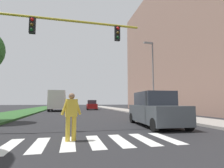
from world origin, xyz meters
name	(u,v)px	position (x,y,z in m)	size (l,w,h in m)	color
ground_plane	(76,111)	(0.00, 30.00, 0.00)	(140.00, 140.00, 0.00)	#262628
crosswalk	(95,142)	(0.00, 7.31, 0.00)	(5.85, 2.20, 0.01)	silver
median_strip	(26,111)	(-6.91, 28.00, 0.07)	(4.17, 64.00, 0.15)	#2D5B28
apartment_block_right	(210,42)	(18.95, 22.00, 10.20)	(13.97, 34.79, 20.39)	#937060
sidewalk_right	(126,110)	(7.88, 28.00, 0.07)	(3.00, 64.00, 0.15)	#9E9991
traffic_light_gantry	(30,41)	(-2.85, 10.02, 4.32)	(7.93, 0.30, 6.00)	gold
street_lamp_right	(152,71)	(7.29, 17.46, 4.59)	(1.02, 0.24, 7.50)	slate
pedestrian_performer	(71,114)	(-0.82, 7.61, 0.93)	(0.74, 0.34, 1.69)	gold
suv_crossing	(155,110)	(3.93, 10.49, 0.93)	(2.26, 4.72, 1.97)	#474C51
sedan_midblock	(92,105)	(2.96, 33.35, 0.81)	(2.04, 4.13, 1.76)	maroon
sedan_distant	(71,105)	(-0.66, 42.04, 0.77)	(2.11, 4.31, 1.67)	#474C51
truck_box_delivery	(57,101)	(-2.87, 29.92, 1.63)	(2.40, 6.20, 3.10)	gray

